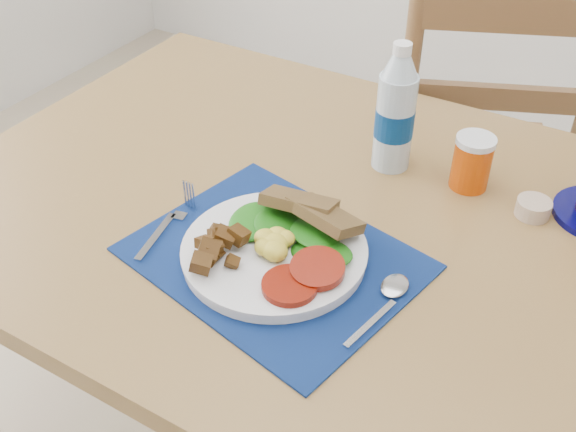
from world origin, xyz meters
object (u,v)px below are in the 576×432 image
Objects in this scene: chair_far at (479,130)px; juice_glass at (472,164)px; water_bottle at (395,114)px; breakfast_plate at (270,247)px.

chair_far is 0.52m from juice_glass.
water_bottle is (-0.04, -0.47, 0.26)m from chair_far.
chair_far is 5.08× the size of water_bottle.
breakfast_plate is at bearing 60.42° from chair_far.
juice_glass is at bearing 60.17° from breakfast_plate.
breakfast_plate is (-0.09, -0.80, 0.18)m from chair_far.
juice_glass is at bearing 79.08° from chair_far.
chair_far is 4.30× the size of breakfast_plate.
chair_far is at bearing 102.05° from juice_glass.
juice_glass is (0.10, -0.47, 0.21)m from chair_far.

